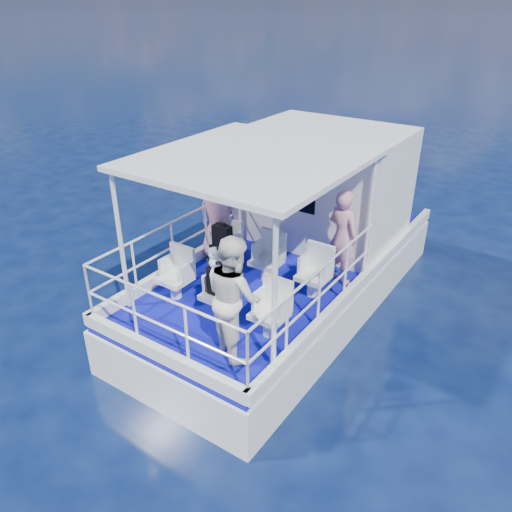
{
  "coord_description": "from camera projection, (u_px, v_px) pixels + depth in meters",
  "views": [
    {
      "loc": [
        4.04,
        -6.06,
        5.26
      ],
      "look_at": [
        0.19,
        -0.4,
        1.67
      ],
      "focal_mm": 35.0,
      "sensor_mm": 36.0,
      "label": 1
    }
  ],
  "objects": [
    {
      "name": "ground",
      "position": [
        260.0,
        327.0,
        8.89
      ],
      "size": [
        2000.0,
        2000.0,
        0.0
      ],
      "primitive_type": "plane",
      "color": "#071139",
      "rests_on": "ground"
    },
    {
      "name": "hull",
      "position": [
        288.0,
        302.0,
        9.62
      ],
      "size": [
        3.0,
        7.0,
        1.6
      ],
      "primitive_type": "cube",
      "color": "white",
      "rests_on": "ground"
    },
    {
      "name": "deck",
      "position": [
        290.0,
        264.0,
        9.23
      ],
      "size": [
        2.9,
        6.9,
        0.1
      ],
      "primitive_type": "cube",
      "color": "#0A0A94",
      "rests_on": "hull"
    },
    {
      "name": "cabin",
      "position": [
        326.0,
        185.0,
        9.65
      ],
      "size": [
        2.85,
        2.0,
        2.2
      ],
      "primitive_type": "cube",
      "color": "white",
      "rests_on": "deck"
    },
    {
      "name": "canopy",
      "position": [
        253.0,
        158.0,
        7.29
      ],
      "size": [
        3.0,
        3.2,
        0.08
      ],
      "primitive_type": "cube",
      "color": "white",
      "rests_on": "cabin"
    },
    {
      "name": "canopy_posts",
      "position": [
        251.0,
        230.0,
        7.78
      ],
      "size": [
        2.77,
        2.97,
        2.2
      ],
      "color": "white",
      "rests_on": "deck"
    },
    {
      "name": "railings",
      "position": [
        240.0,
        272.0,
        7.82
      ],
      "size": [
        2.84,
        3.59,
        1.0
      ],
      "primitive_type": null,
      "color": "white",
      "rests_on": "deck"
    },
    {
      "name": "seat_port_fwd",
      "position": [
        225.0,
        256.0,
        8.98
      ],
      "size": [
        0.48,
        0.46,
        0.38
      ],
      "primitive_type": "cube",
      "color": "white",
      "rests_on": "deck"
    },
    {
      "name": "seat_center_fwd",
      "position": [
        266.0,
        270.0,
        8.53
      ],
      "size": [
        0.48,
        0.46,
        0.38
      ],
      "primitive_type": "cube",
      "color": "white",
      "rests_on": "deck"
    },
    {
      "name": "seat_stbd_fwd",
      "position": [
        313.0,
        285.0,
        8.08
      ],
      "size": [
        0.48,
        0.46,
        0.38
      ],
      "primitive_type": "cube",
      "color": "white",
      "rests_on": "deck"
    },
    {
      "name": "seat_port_aft",
      "position": [
        175.0,
        287.0,
        8.03
      ],
      "size": [
        0.48,
        0.46,
        0.38
      ],
      "primitive_type": "cube",
      "color": "white",
      "rests_on": "deck"
    },
    {
      "name": "seat_center_aft",
      "position": [
        220.0,
        304.0,
        7.58
      ],
      "size": [
        0.48,
        0.46,
        0.38
      ],
      "primitive_type": "cube",
      "color": "white",
      "rests_on": "deck"
    },
    {
      "name": "seat_stbd_aft",
      "position": [
        269.0,
        324.0,
        7.13
      ],
      "size": [
        0.48,
        0.46,
        0.38
      ],
      "primitive_type": "cube",
      "color": "white",
      "rests_on": "deck"
    },
    {
      "name": "passenger_port_fwd",
      "position": [
        219.0,
        214.0,
        8.94
      ],
      "size": [
        0.69,
        0.51,
        1.76
      ],
      "primitive_type": "imported",
      "rotation": [
        0.0,
        0.0,
        3.21
      ],
      "color": "pink",
      "rests_on": "deck"
    },
    {
      "name": "passenger_stbd_fwd",
      "position": [
        342.0,
        237.0,
        8.22
      ],
      "size": [
        0.69,
        0.55,
        1.64
      ],
      "primitive_type": "imported",
      "rotation": [
        0.0,
        0.0,
        2.84
      ],
      "color": "pink",
      "rests_on": "deck"
    },
    {
      "name": "passenger_stbd_aft",
      "position": [
        234.0,
        296.0,
        6.53
      ],
      "size": [
        1.05,
        0.97,
        1.72
      ],
      "primitive_type": "imported",
      "rotation": [
        0.0,
        0.0,
        2.65
      ],
      "color": "white",
      "rests_on": "deck"
    },
    {
      "name": "backpack_port",
      "position": [
        222.0,
        237.0,
        8.74
      ],
      "size": [
        0.33,
        0.18,
        0.43
      ],
      "primitive_type": "cube",
      "color": "black",
      "rests_on": "seat_port_fwd"
    },
    {
      "name": "backpack_center",
      "position": [
        218.0,
        281.0,
        7.38
      ],
      "size": [
        0.3,
        0.17,
        0.45
      ],
      "primitive_type": "cube",
      "color": "black",
      "rests_on": "seat_center_aft"
    },
    {
      "name": "compact_camera",
      "position": [
        222.0,
        224.0,
        8.64
      ],
      "size": [
        0.09,
        0.05,
        0.05
      ],
      "primitive_type": "cube",
      "color": "black",
      "rests_on": "backpack_port"
    },
    {
      "name": "panda",
      "position": [
        215.0,
        257.0,
        7.18
      ],
      "size": [
        0.24,
        0.2,
        0.36
      ],
      "primitive_type": null,
      "color": "white",
      "rests_on": "backpack_center"
    }
  ]
}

